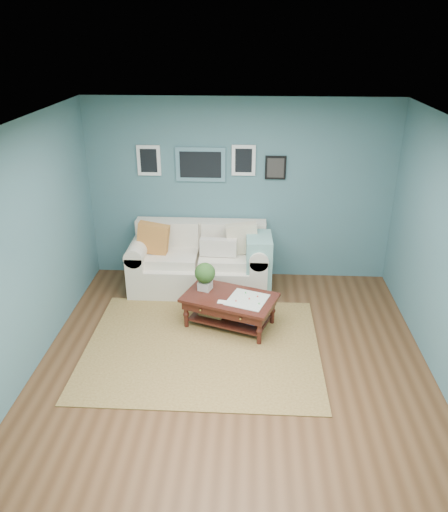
{
  "coord_description": "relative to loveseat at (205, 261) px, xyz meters",
  "views": [
    {
      "loc": [
        0.16,
        -4.58,
        3.55
      ],
      "look_at": [
        -0.15,
        1.0,
        0.98
      ],
      "focal_mm": 35.0,
      "sensor_mm": 36.0,
      "label": 1
    }
  ],
  "objects": [
    {
      "name": "loveseat",
      "position": [
        0.0,
        0.0,
        0.0
      ],
      "size": [
        2.05,
        0.93,
        1.05
      ],
      "color": "beige",
      "rests_on": "ground"
    },
    {
      "name": "area_rug",
      "position": [
        0.1,
        -1.57,
        -0.42
      ],
      "size": [
        2.82,
        2.26,
        0.01
      ],
      "primitive_type": "cube",
      "color": "brown",
      "rests_on": "ground"
    },
    {
      "name": "room_shell",
      "position": [
        0.47,
        -1.97,
        0.93
      ],
      "size": [
        5.0,
        5.02,
        2.7
      ],
      "color": "brown",
      "rests_on": "ground"
    },
    {
      "name": "coffee_table",
      "position": [
        0.35,
        -1.03,
        -0.07
      ],
      "size": [
        1.31,
        1.02,
        0.81
      ],
      "rotation": [
        0.0,
        0.0,
        -0.34
      ],
      "color": "#35130F",
      "rests_on": "ground"
    }
  ]
}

